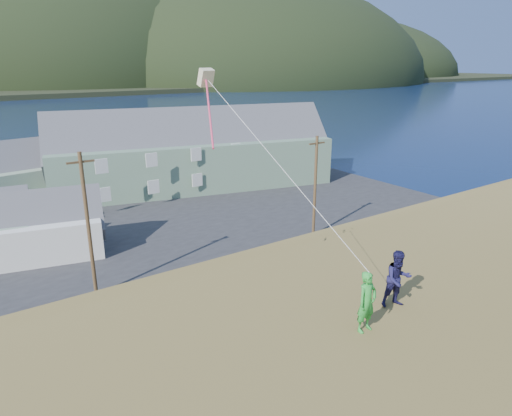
% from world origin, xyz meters
% --- Properties ---
extents(ground, '(900.00, 900.00, 0.00)m').
position_xyz_m(ground, '(0.00, 0.00, 0.00)').
color(ground, '#0A1638').
rests_on(ground, ground).
extents(grass_strip, '(110.00, 8.00, 0.10)m').
position_xyz_m(grass_strip, '(0.00, -2.00, 0.05)').
color(grass_strip, '#4C3D19').
rests_on(grass_strip, ground).
extents(waterfront_lot, '(72.00, 36.00, 0.12)m').
position_xyz_m(waterfront_lot, '(0.00, 17.00, 0.06)').
color(waterfront_lot, '#28282B').
rests_on(waterfront_lot, ground).
extents(far_hills, '(760.00, 265.00, 143.00)m').
position_xyz_m(far_hills, '(35.59, 279.38, 2.00)').
color(far_hills, black).
rests_on(far_hills, ground).
extents(lodge, '(33.28, 16.22, 11.29)m').
position_xyz_m(lodge, '(15.97, 21.77, 4.35)').
color(lodge, slate).
rests_on(lodge, waterfront_lot).
extents(shed_white, '(8.74, 6.76, 6.20)m').
position_xyz_m(shed_white, '(-2.32, 10.11, 2.39)').
color(shed_white, silver).
rests_on(shed_white, waterfront_lot).
extents(shed_palegreen_far, '(12.48, 8.23, 7.87)m').
position_xyz_m(shed_palegreen_far, '(-0.70, 27.58, 3.00)').
color(shed_palegreen_far, gray).
rests_on(shed_palegreen_far, waterfront_lot).
extents(utility_poles, '(36.51, 0.24, 9.29)m').
position_xyz_m(utility_poles, '(-1.14, 1.50, 4.47)').
color(utility_poles, '#47331E').
rests_on(utility_poles, waterfront_lot).
extents(kite_flyer_green, '(0.67, 0.46, 1.78)m').
position_xyz_m(kite_flyer_green, '(0.95, -18.32, 8.09)').
color(kite_flyer_green, green).
rests_on(kite_flyer_green, hillside).
extents(kite_flyer_navy, '(1.07, 0.95, 1.82)m').
position_xyz_m(kite_flyer_navy, '(2.75, -17.92, 8.11)').
color(kite_flyer_navy, '#18173F').
rests_on(kite_flyer_navy, hillside).
extents(kite_rig, '(1.41, 3.24, 7.92)m').
position_xyz_m(kite_rig, '(-0.67, -12.59, 13.71)').
color(kite_rig, beige).
rests_on(kite_rig, ground).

